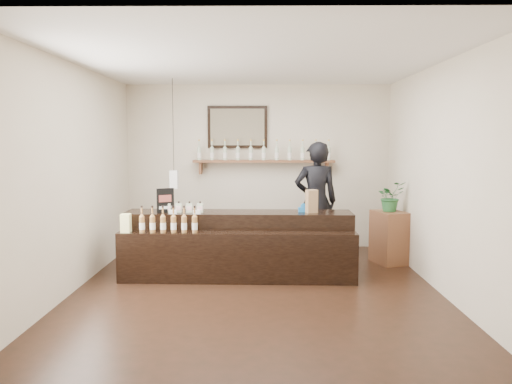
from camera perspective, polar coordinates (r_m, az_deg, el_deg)
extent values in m
plane|color=black|center=(6.39, 0.04, -10.96)|extent=(5.00, 5.00, 0.00)
plane|color=beige|center=(8.63, 0.22, 2.91)|extent=(4.50, 0.00, 4.50)
plane|color=beige|center=(3.65, -0.38, -1.33)|extent=(4.50, 0.00, 4.50)
plane|color=beige|center=(6.56, -20.04, 1.57)|extent=(0.00, 5.00, 5.00)
plane|color=beige|center=(6.51, 20.26, 1.53)|extent=(0.00, 5.00, 5.00)
plane|color=white|center=(6.19, 0.04, 14.69)|extent=(5.00, 5.00, 0.00)
cube|color=brown|center=(8.49, 0.89, 3.54)|extent=(2.40, 0.25, 0.04)
cube|color=brown|center=(8.59, -6.34, 2.73)|extent=(0.04, 0.20, 0.20)
cube|color=brown|center=(8.60, 8.11, 2.71)|extent=(0.04, 0.20, 0.20)
cube|color=black|center=(8.60, -2.13, 7.43)|extent=(1.02, 0.04, 0.72)
cube|color=#433B2B|center=(8.57, -2.14, 7.43)|extent=(0.92, 0.01, 0.62)
cube|color=white|center=(7.86, -9.36, 1.43)|extent=(0.12, 0.12, 0.28)
cylinder|color=black|center=(7.84, -9.46, 7.60)|extent=(0.01, 0.01, 1.41)
cylinder|color=beige|center=(8.56, -6.52, 4.33)|extent=(0.07, 0.07, 0.20)
cone|color=beige|center=(8.55, -6.53, 5.18)|extent=(0.07, 0.07, 0.05)
cylinder|color=beige|center=(8.55, -6.53, 5.59)|extent=(0.02, 0.02, 0.07)
cylinder|color=gold|center=(8.55, -6.54, 5.90)|extent=(0.03, 0.03, 0.02)
cylinder|color=white|center=(8.56, -6.52, 4.20)|extent=(0.07, 0.07, 0.09)
cylinder|color=beige|center=(8.53, -5.05, 4.34)|extent=(0.07, 0.07, 0.20)
cone|color=beige|center=(8.53, -5.06, 5.20)|extent=(0.07, 0.07, 0.05)
cylinder|color=beige|center=(8.53, -5.06, 5.60)|extent=(0.02, 0.02, 0.07)
cylinder|color=gold|center=(8.53, -5.06, 5.92)|extent=(0.03, 0.03, 0.02)
cylinder|color=white|center=(8.53, -5.05, 4.21)|extent=(0.07, 0.07, 0.09)
cylinder|color=beige|center=(8.51, -3.57, 4.35)|extent=(0.07, 0.07, 0.20)
cone|color=beige|center=(8.51, -3.58, 5.21)|extent=(0.07, 0.07, 0.05)
cylinder|color=beige|center=(8.51, -3.58, 5.61)|extent=(0.02, 0.02, 0.07)
cylinder|color=gold|center=(8.51, -3.58, 5.93)|extent=(0.03, 0.03, 0.02)
cylinder|color=white|center=(8.51, -3.57, 4.22)|extent=(0.07, 0.07, 0.09)
cylinder|color=beige|center=(8.50, -2.09, 4.36)|extent=(0.07, 0.07, 0.20)
cone|color=beige|center=(8.50, -2.09, 5.21)|extent=(0.07, 0.07, 0.05)
cylinder|color=beige|center=(8.50, -2.09, 5.62)|extent=(0.02, 0.02, 0.07)
cylinder|color=gold|center=(8.50, -2.09, 5.94)|extent=(0.03, 0.03, 0.02)
cylinder|color=white|center=(8.50, -2.09, 4.22)|extent=(0.07, 0.07, 0.09)
cylinder|color=beige|center=(8.49, -0.60, 4.36)|extent=(0.07, 0.07, 0.20)
cone|color=beige|center=(8.49, -0.60, 5.22)|extent=(0.07, 0.07, 0.05)
cylinder|color=beige|center=(8.49, -0.60, 5.62)|extent=(0.02, 0.02, 0.07)
cylinder|color=gold|center=(8.49, -0.60, 5.94)|extent=(0.03, 0.03, 0.02)
cylinder|color=white|center=(8.49, -0.60, 4.22)|extent=(0.07, 0.07, 0.09)
cylinder|color=beige|center=(8.49, 0.89, 4.36)|extent=(0.07, 0.07, 0.20)
cone|color=beige|center=(8.49, 0.89, 5.22)|extent=(0.07, 0.07, 0.05)
cylinder|color=beige|center=(8.49, 0.89, 5.62)|extent=(0.02, 0.02, 0.07)
cylinder|color=gold|center=(8.49, 0.89, 5.94)|extent=(0.03, 0.03, 0.02)
cylinder|color=white|center=(8.49, 0.89, 4.22)|extent=(0.07, 0.07, 0.09)
cylinder|color=beige|center=(8.49, 2.38, 4.36)|extent=(0.07, 0.07, 0.20)
cone|color=beige|center=(8.49, 2.38, 5.21)|extent=(0.07, 0.07, 0.05)
cylinder|color=beige|center=(8.49, 2.38, 5.62)|extent=(0.02, 0.02, 0.07)
cylinder|color=gold|center=(8.49, 2.39, 5.93)|extent=(0.03, 0.03, 0.02)
cylinder|color=white|center=(8.49, 2.38, 4.22)|extent=(0.07, 0.07, 0.09)
cylinder|color=beige|center=(8.50, 3.86, 4.35)|extent=(0.07, 0.07, 0.20)
cone|color=beige|center=(8.50, 3.87, 5.20)|extent=(0.07, 0.07, 0.05)
cylinder|color=beige|center=(8.50, 3.87, 5.61)|extent=(0.02, 0.02, 0.07)
cylinder|color=gold|center=(8.50, 3.88, 5.93)|extent=(0.03, 0.03, 0.02)
cylinder|color=white|center=(8.50, 3.86, 4.21)|extent=(0.07, 0.07, 0.09)
cylinder|color=beige|center=(8.52, 5.35, 4.34)|extent=(0.07, 0.07, 0.20)
cone|color=beige|center=(8.51, 5.36, 5.19)|extent=(0.07, 0.07, 0.05)
cylinder|color=beige|center=(8.51, 5.36, 5.60)|extent=(0.02, 0.02, 0.07)
cylinder|color=gold|center=(8.51, 5.36, 5.91)|extent=(0.03, 0.03, 0.02)
cylinder|color=white|center=(8.52, 5.35, 4.20)|extent=(0.07, 0.07, 0.09)
cylinder|color=beige|center=(8.54, 6.82, 4.33)|extent=(0.07, 0.07, 0.20)
cone|color=beige|center=(8.54, 6.83, 5.18)|extent=(0.07, 0.07, 0.05)
cylinder|color=beige|center=(8.53, 6.84, 5.58)|extent=(0.02, 0.02, 0.07)
cylinder|color=gold|center=(8.53, 6.84, 5.90)|extent=(0.03, 0.03, 0.02)
cylinder|color=white|center=(8.54, 6.82, 4.19)|extent=(0.07, 0.07, 0.09)
cylinder|color=beige|center=(8.56, 8.29, 4.31)|extent=(0.07, 0.07, 0.20)
cone|color=beige|center=(8.56, 8.30, 5.16)|extent=(0.07, 0.07, 0.05)
cylinder|color=beige|center=(8.56, 8.31, 5.56)|extent=(0.02, 0.02, 0.07)
cylinder|color=gold|center=(8.56, 8.31, 5.88)|extent=(0.03, 0.03, 0.02)
cylinder|color=white|center=(8.56, 8.29, 4.18)|extent=(0.07, 0.07, 0.09)
cube|color=black|center=(6.97, -2.01, -5.83)|extent=(3.13, 0.61, 0.87)
cube|color=black|center=(6.59, -2.17, -7.46)|extent=(3.13, 0.33, 0.66)
cube|color=white|center=(6.79, -9.49, -2.25)|extent=(0.10, 0.04, 0.05)
cube|color=white|center=(6.74, -6.79, -2.27)|extent=(0.10, 0.04, 0.05)
cube|color=#EEEE91|center=(6.74, -14.64, -3.96)|extent=(0.12, 0.12, 0.12)
cube|color=#EEEE91|center=(6.72, -14.67, -2.95)|extent=(0.12, 0.12, 0.12)
cube|color=beige|center=(6.95, -10.01, -1.80)|extent=(0.08, 0.08, 0.13)
cube|color=#F9C2C6|center=(6.91, -10.08, -1.84)|extent=(0.07, 0.00, 0.06)
cylinder|color=black|center=(6.94, -10.02, -1.18)|extent=(0.02, 0.02, 0.03)
cube|color=beige|center=(6.93, -8.82, -1.80)|extent=(0.08, 0.08, 0.13)
cube|color=#F9C2C6|center=(6.89, -8.87, -1.85)|extent=(0.07, 0.00, 0.06)
cylinder|color=black|center=(6.92, -8.83, -1.19)|extent=(0.02, 0.02, 0.03)
cube|color=beige|center=(6.91, -7.61, -1.81)|extent=(0.08, 0.08, 0.13)
cube|color=#F9C2C6|center=(6.86, -7.66, -1.86)|extent=(0.07, 0.00, 0.06)
cylinder|color=black|center=(6.90, -7.62, -1.20)|extent=(0.02, 0.02, 0.03)
cube|color=beige|center=(6.89, -6.40, -1.82)|extent=(0.08, 0.08, 0.13)
cube|color=#F9C2C6|center=(6.84, -6.44, -1.86)|extent=(0.07, 0.00, 0.06)
cylinder|color=black|center=(6.88, -6.41, -1.20)|extent=(0.02, 0.02, 0.03)
cylinder|color=olive|center=(6.68, -12.90, -3.64)|extent=(0.07, 0.07, 0.20)
cone|color=olive|center=(6.66, -12.92, -2.56)|extent=(0.07, 0.07, 0.05)
cylinder|color=olive|center=(6.65, -12.94, -2.05)|extent=(0.02, 0.02, 0.07)
cylinder|color=black|center=(6.65, -12.95, -1.65)|extent=(0.03, 0.03, 0.03)
cylinder|color=white|center=(6.68, -12.89, -3.81)|extent=(0.07, 0.07, 0.09)
cylinder|color=olive|center=(6.65, -11.74, -3.66)|extent=(0.07, 0.07, 0.20)
cone|color=olive|center=(6.63, -11.77, -2.58)|extent=(0.07, 0.07, 0.05)
cylinder|color=olive|center=(6.62, -11.78, -2.06)|extent=(0.02, 0.02, 0.07)
cylinder|color=black|center=(6.62, -11.78, -1.66)|extent=(0.03, 0.03, 0.03)
cylinder|color=white|center=(6.65, -11.74, -3.83)|extent=(0.07, 0.07, 0.09)
cylinder|color=olive|center=(6.62, -10.57, -3.68)|extent=(0.07, 0.07, 0.20)
cone|color=olive|center=(6.60, -10.60, -2.59)|extent=(0.07, 0.07, 0.05)
cylinder|color=olive|center=(6.59, -10.61, -2.07)|extent=(0.02, 0.02, 0.07)
cylinder|color=black|center=(6.59, -10.61, -1.67)|extent=(0.03, 0.03, 0.03)
cylinder|color=white|center=(6.63, -10.57, -3.85)|extent=(0.07, 0.07, 0.09)
cylinder|color=olive|center=(6.60, -9.40, -3.69)|extent=(0.07, 0.07, 0.20)
cone|color=olive|center=(6.58, -9.42, -2.60)|extent=(0.07, 0.07, 0.05)
cylinder|color=olive|center=(6.57, -9.43, -2.08)|extent=(0.02, 0.02, 0.07)
cylinder|color=black|center=(6.56, -9.43, -1.68)|extent=(0.03, 0.03, 0.03)
cylinder|color=white|center=(6.60, -9.39, -3.87)|extent=(0.07, 0.07, 0.09)
cylinder|color=olive|center=(6.57, -8.21, -3.71)|extent=(0.07, 0.07, 0.20)
cone|color=olive|center=(6.55, -8.23, -2.61)|extent=(0.07, 0.07, 0.05)
cylinder|color=olive|center=(6.55, -8.24, -2.09)|extent=(0.02, 0.02, 0.07)
cylinder|color=black|center=(6.54, -8.24, -1.68)|extent=(0.03, 0.03, 0.03)
cylinder|color=white|center=(6.58, -8.21, -3.88)|extent=(0.07, 0.07, 0.09)
cylinder|color=olive|center=(6.55, -7.02, -3.72)|extent=(0.07, 0.07, 0.20)
cone|color=olive|center=(6.53, -7.03, -2.62)|extent=(0.07, 0.07, 0.05)
cylinder|color=olive|center=(6.53, -7.04, -2.10)|extent=(0.02, 0.02, 0.07)
cylinder|color=black|center=(6.52, -7.04, -1.69)|extent=(0.03, 0.03, 0.03)
cylinder|color=white|center=(6.56, -7.02, -3.89)|extent=(0.07, 0.07, 0.09)
cube|color=black|center=(6.90, -10.32, -0.96)|extent=(0.22, 0.13, 0.33)
cube|color=#974037|center=(6.89, -10.34, -0.73)|extent=(0.15, 0.08, 0.10)
cube|color=white|center=(6.90, -10.32, -1.76)|extent=(0.15, 0.08, 0.04)
cube|color=olive|center=(6.83, 6.38, -1.06)|extent=(0.17, 0.15, 0.31)
cube|color=black|center=(6.78, 6.42, -1.49)|extent=(0.09, 0.03, 0.06)
cube|color=blue|center=(6.90, 5.45, -2.02)|extent=(0.15, 0.07, 0.07)
cylinder|color=blue|center=(6.89, 5.45, -1.62)|extent=(0.08, 0.04, 0.08)
cube|color=brown|center=(7.84, 14.99, -5.02)|extent=(0.54, 0.64, 0.79)
imported|color=#26602E|center=(7.74, 15.12, -0.51)|extent=(0.51, 0.48, 0.45)
imported|color=black|center=(7.76, 6.87, -0.17)|extent=(0.80, 0.56, 2.08)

